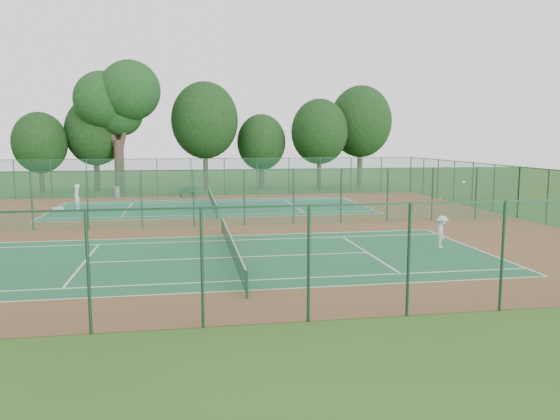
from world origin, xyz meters
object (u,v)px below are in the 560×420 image
object	(u,v)px
kit_bag	(58,209)
trash_bin	(117,192)
player_near	(442,232)
bench	(188,192)
big_tree	(118,99)
player_far	(77,197)

from	to	relation	value
kit_bag	trash_bin	bearing A→B (deg)	45.72
player_near	bench	distance (m)	28.21
player_near	big_tree	bearing A→B (deg)	52.73
trash_bin	bench	world-z (taller)	trash_bin
bench	kit_bag	size ratio (longest dim) A/B	2.02
bench	player_far	bearing A→B (deg)	-157.90
player_far	trash_bin	size ratio (longest dim) A/B	1.91
player_near	big_tree	distance (m)	37.47
trash_bin	player_far	bearing A→B (deg)	-102.31
bench	trash_bin	bearing A→B (deg)	151.67
player_far	trash_bin	bearing A→B (deg)	167.32
kit_bag	player_far	bearing A→B (deg)	-13.11
player_far	trash_bin	distance (m)	8.72
player_near	trash_bin	bearing A→B (deg)	57.18
kit_bag	bench	bearing A→B (deg)	15.84
player_near	player_far	bearing A→B (deg)	70.98
player_near	player_far	xyz separation A→B (m)	(-20.38, 17.66, 0.18)
player_near	trash_bin	xyz separation A→B (m)	(-18.53, 26.17, -0.30)
player_near	player_far	distance (m)	26.97
big_tree	bench	bearing A→B (deg)	-42.48
player_near	kit_bag	world-z (taller)	player_near
player_far	kit_bag	distance (m)	1.57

